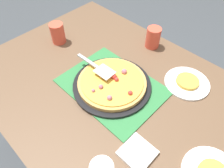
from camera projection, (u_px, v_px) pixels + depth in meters
The scene contains 11 objects.
ground_plane at pixel (112, 150), 1.60m from camera, with size 8.00×8.00×0.00m, color #3D4247.
dining_table at pixel (112, 100), 1.12m from camera, with size 1.40×1.00×0.75m.
placemat at pixel (112, 86), 1.03m from camera, with size 0.48×0.36×0.01m, color #2D753D.
pizza_pan at pixel (112, 85), 1.02m from camera, with size 0.38×0.38×0.01m, color black.
pizza at pixel (112, 82), 1.01m from camera, with size 0.33×0.33×0.05m.
plate_near_left at pixel (187, 83), 1.04m from camera, with size 0.22×0.22×0.01m, color white.
served_slice_left at pixel (188, 81), 1.03m from camera, with size 0.11×0.11×0.02m, color gold.
cup_far at pixel (153, 38), 1.19m from camera, with size 0.08×0.08×0.12m, color #E04C38.
cup_corner at pixel (58, 33), 1.22m from camera, with size 0.08×0.08×0.12m, color #E04C38.
pizza_server at pixel (97, 67), 1.02m from camera, with size 0.23×0.07×0.01m.
napkin_stack at pixel (137, 153), 0.80m from camera, with size 0.12×0.12×0.02m, color white.
Camera 1 is at (0.47, -0.48, 1.54)m, focal length 33.78 mm.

